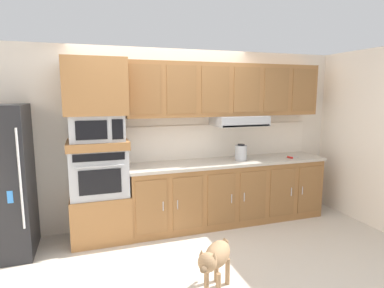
# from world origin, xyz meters

# --- Properties ---
(ground_plane) EXTENTS (9.60, 9.60, 0.00)m
(ground_plane) POSITION_xyz_m (0.00, 0.00, 0.00)
(ground_plane) COLOR beige
(back_kitchen_wall) EXTENTS (6.20, 0.12, 2.50)m
(back_kitchen_wall) POSITION_xyz_m (0.00, 1.11, 1.25)
(back_kitchen_wall) COLOR silver
(back_kitchen_wall) RESTS_ON ground
(side_panel_right) EXTENTS (0.12, 7.10, 2.50)m
(side_panel_right) POSITION_xyz_m (2.80, 0.00, 1.25)
(side_panel_right) COLOR white
(side_panel_right) RESTS_ON ground
(oven_base_cabinet) EXTENTS (0.74, 0.62, 0.60)m
(oven_base_cabinet) POSITION_xyz_m (-0.93, 0.75, 0.30)
(oven_base_cabinet) COLOR #996638
(oven_base_cabinet) RESTS_ON ground
(built_in_oven) EXTENTS (0.70, 0.62, 0.60)m
(built_in_oven) POSITION_xyz_m (-0.93, 0.75, 0.90)
(built_in_oven) COLOR #A8AAAF
(built_in_oven) RESTS_ON oven_base_cabinet
(appliance_mid_shelf) EXTENTS (0.74, 0.62, 0.10)m
(appliance_mid_shelf) POSITION_xyz_m (-0.93, 0.75, 1.25)
(appliance_mid_shelf) COLOR #996638
(appliance_mid_shelf) RESTS_ON built_in_oven
(microwave) EXTENTS (0.64, 0.54, 0.32)m
(microwave) POSITION_xyz_m (-0.93, 0.75, 1.46)
(microwave) COLOR #A8AAAF
(microwave) RESTS_ON appliance_mid_shelf
(appliance_upper_cabinet) EXTENTS (0.74, 0.62, 0.68)m
(appliance_upper_cabinet) POSITION_xyz_m (-0.93, 0.75, 1.96)
(appliance_upper_cabinet) COLOR #996638
(appliance_upper_cabinet) RESTS_ON microwave
(lower_cabinet_run) EXTENTS (2.88, 0.63, 0.88)m
(lower_cabinet_run) POSITION_xyz_m (0.89, 0.75, 0.44)
(lower_cabinet_run) COLOR #996638
(lower_cabinet_run) RESTS_ON ground
(countertop_slab) EXTENTS (2.92, 0.64, 0.04)m
(countertop_slab) POSITION_xyz_m (0.89, 0.75, 0.90)
(countertop_slab) COLOR #BCB2A3
(countertop_slab) RESTS_ON lower_cabinet_run
(backsplash_panel) EXTENTS (2.92, 0.02, 0.50)m
(backsplash_panel) POSITION_xyz_m (0.89, 1.04, 1.17)
(backsplash_panel) COLOR white
(backsplash_panel) RESTS_ON countertop_slab
(upper_cabinet_with_hood) EXTENTS (2.88, 0.48, 0.88)m
(upper_cabinet_with_hood) POSITION_xyz_m (0.90, 0.87, 1.90)
(upper_cabinet_with_hood) COLOR #996638
(upper_cabinet_with_hood) RESTS_ON backsplash_panel
(screwdriver) EXTENTS (0.15, 0.13, 0.03)m
(screwdriver) POSITION_xyz_m (1.83, 0.61, 0.93)
(screwdriver) COLOR red
(screwdriver) RESTS_ON countertop_slab
(electric_kettle) EXTENTS (0.17, 0.17, 0.24)m
(electric_kettle) POSITION_xyz_m (1.05, 0.70, 1.03)
(electric_kettle) COLOR #A8AAAF
(electric_kettle) RESTS_ON countertop_slab
(dog) EXTENTS (0.52, 0.57, 0.54)m
(dog) POSITION_xyz_m (0.03, -0.82, 0.37)
(dog) COLOR #997551
(dog) RESTS_ON ground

